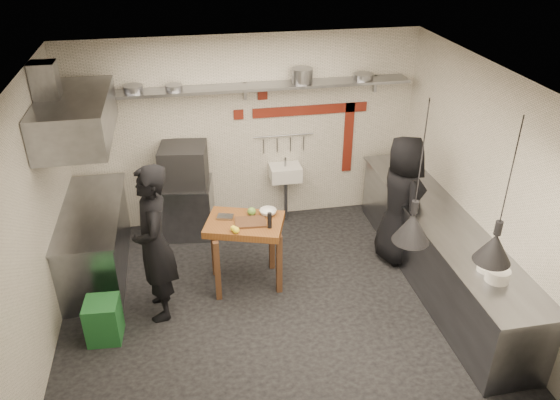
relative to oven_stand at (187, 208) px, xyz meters
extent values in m
plane|color=black|center=(0.94, -1.80, -0.40)|extent=(5.00, 5.00, 0.00)
plane|color=silver|center=(0.94, -1.80, 2.40)|extent=(5.00, 5.00, 0.00)
cube|color=beige|center=(0.94, 0.30, 1.00)|extent=(5.00, 0.04, 2.80)
cube|color=beige|center=(0.94, -3.90, 1.00)|extent=(5.00, 0.04, 2.80)
cube|color=beige|center=(-1.56, -1.80, 1.00)|extent=(0.04, 4.20, 2.80)
cube|color=beige|center=(3.44, -1.80, 1.00)|extent=(0.04, 4.20, 2.80)
cube|color=maroon|center=(1.89, 0.28, 1.28)|extent=(1.70, 0.02, 0.14)
cube|color=maroon|center=(2.49, 0.28, 0.80)|extent=(0.14, 0.02, 1.10)
cube|color=maroon|center=(1.19, 0.28, 1.55)|extent=(0.14, 0.02, 0.14)
cube|color=maroon|center=(0.84, 0.28, 1.28)|extent=(0.14, 0.02, 0.14)
cube|color=slate|center=(0.94, 0.12, 1.72)|extent=(4.60, 0.34, 0.04)
cube|color=slate|center=(-0.96, 0.27, 1.62)|extent=(0.04, 0.06, 0.24)
cube|color=slate|center=(0.94, 0.27, 1.62)|extent=(0.04, 0.06, 0.24)
cube|color=slate|center=(2.84, 0.27, 1.62)|extent=(0.04, 0.06, 0.24)
cylinder|color=slate|center=(-0.54, 0.12, 1.79)|extent=(0.28, 0.28, 0.09)
cylinder|color=slate|center=(-0.02, 0.12, 1.78)|extent=(0.23, 0.23, 0.07)
cylinder|color=slate|center=(1.72, 0.12, 1.84)|extent=(0.37, 0.37, 0.20)
cylinder|color=slate|center=(2.60, 0.12, 1.78)|extent=(0.33, 0.33, 0.08)
cube|color=slate|center=(0.00, 0.00, 0.00)|extent=(0.83, 0.77, 0.80)
cube|color=black|center=(0.01, -0.01, 0.69)|extent=(0.71, 0.68, 0.58)
cube|color=maroon|center=(-0.02, -0.28, 0.69)|extent=(0.48, 0.10, 0.46)
cube|color=black|center=(0.02, -0.29, 0.69)|extent=(0.32, 0.06, 0.34)
cube|color=silver|center=(1.49, 0.12, 0.38)|extent=(0.46, 0.34, 0.22)
cylinder|color=slate|center=(1.49, 0.12, 0.56)|extent=(0.03, 0.03, 0.14)
cylinder|color=slate|center=(1.49, 0.08, -0.06)|extent=(0.06, 0.06, 0.66)
cylinder|color=slate|center=(1.49, 0.26, 0.92)|extent=(0.90, 0.02, 0.02)
cube|color=slate|center=(3.09, -1.80, 0.05)|extent=(0.70, 3.80, 0.90)
cube|color=slate|center=(3.09, -1.80, 0.52)|extent=(0.76, 3.90, 0.03)
cylinder|color=silver|center=(3.06, -3.06, 0.60)|extent=(0.27, 0.27, 0.13)
cylinder|color=silver|center=(3.04, -2.88, 0.56)|extent=(0.25, 0.25, 0.05)
cube|color=slate|center=(-1.21, -0.75, 0.05)|extent=(0.70, 1.90, 0.90)
cube|color=slate|center=(-1.21, -0.75, 0.52)|extent=(0.76, 2.00, 0.03)
cube|color=slate|center=(-1.16, -0.75, 1.75)|extent=(0.78, 1.60, 0.50)
cube|color=slate|center=(-1.41, -0.75, 2.15)|extent=(0.28, 0.28, 0.50)
cube|color=#1A5726|center=(-1.01, -2.11, -0.15)|extent=(0.39, 0.39, 0.50)
cube|color=#4E301D|center=(0.75, -1.45, 0.53)|extent=(0.39, 0.29, 0.02)
cylinder|color=black|center=(0.96, -1.60, 0.62)|extent=(0.06, 0.06, 0.20)
sphere|color=yellow|center=(0.52, -1.60, 0.56)|extent=(0.08, 0.08, 0.07)
sphere|color=yellow|center=(0.55, -1.64, 0.56)|extent=(0.09, 0.09, 0.08)
sphere|color=#5B8B33|center=(0.79, -1.26, 0.57)|extent=(0.13, 0.13, 0.11)
cube|color=slate|center=(0.46, -1.27, 0.54)|extent=(0.22, 0.18, 0.03)
imported|color=silver|center=(0.99, -1.29, 0.55)|extent=(0.27, 0.27, 0.07)
imported|color=black|center=(-0.39, -1.76, 0.56)|extent=(0.51, 0.73, 1.92)
imported|color=black|center=(2.78, -1.21, 0.49)|extent=(0.61, 0.90, 1.78)
camera|label=1|loc=(0.04, -7.06, 3.94)|focal=35.00mm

